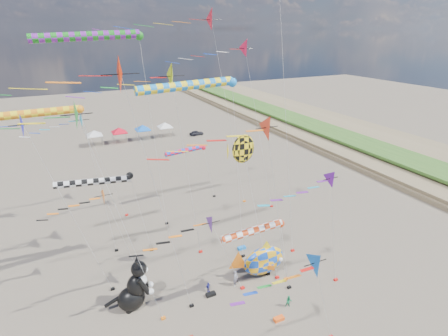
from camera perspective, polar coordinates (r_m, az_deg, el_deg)
delta_kite_0 at (r=32.57m, az=-20.98°, el=-4.91°), size 7.79×1.73×10.09m
delta_kite_1 at (r=42.75m, az=-22.90°, el=6.86°), size 9.32×1.84×14.20m
delta_kite_2 at (r=31.30m, az=-10.34°, el=14.18°), size 10.91×2.67×20.30m
delta_kite_3 at (r=24.45m, az=13.82°, el=-13.78°), size 8.00×1.92×10.01m
delta_kite_4 at (r=28.97m, az=14.42°, el=-2.28°), size 8.95×1.62×12.46m
delta_kite_5 at (r=23.11m, az=-24.59°, el=6.59°), size 12.26×2.15×18.83m
delta_kite_6 at (r=29.05m, az=-32.40°, el=4.91°), size 12.39×2.05×17.32m
delta_kite_7 at (r=26.36m, az=3.42°, el=5.98°), size 12.45×2.17×16.96m
delta_kite_8 at (r=23.24m, az=-17.17°, el=13.97°), size 13.96×2.60×21.50m
delta_kite_9 at (r=40.69m, az=3.86°, el=18.54°), size 11.93×2.24×21.87m
delta_kite_11 at (r=41.62m, az=-3.15°, el=22.83°), size 16.35×2.74×25.13m
delta_kite_12 at (r=29.04m, az=-2.70°, el=-9.77°), size 8.80×1.81×8.78m
windsock_0 at (r=34.85m, az=-28.27°, el=7.79°), size 9.59×0.75×16.25m
windsock_1 at (r=35.33m, az=-19.97°, el=-2.09°), size 8.54×0.71×9.59m
windsock_2 at (r=37.48m, az=-20.78°, el=19.39°), size 11.59×0.91×22.50m
windsock_3 at (r=46.62m, az=-6.05°, el=2.84°), size 7.11×0.65×8.04m
windsock_4 at (r=29.12m, az=5.27°, el=-10.13°), size 7.17×0.69×7.75m
windsock_5 at (r=29.32m, az=-5.40°, el=13.15°), size 10.07×0.80×18.82m
angelfish_kite at (r=30.76m, az=2.85°, el=2.90°), size 3.74×3.02×14.18m
cat_inflatable at (r=32.41m, az=-14.67°, el=-17.77°), size 3.91×2.52×4.87m
fish_inflatable at (r=35.30m, az=6.44°, el=-14.79°), size 5.91×3.01×3.98m
person_adult at (r=34.54m, az=1.90°, el=-17.54°), size 0.71×0.66×1.63m
child_green at (r=33.09m, az=10.54°, el=-20.62°), size 0.69×0.62×1.15m
child_blue at (r=34.09m, az=-2.60°, el=-18.84°), size 0.65×0.45×1.03m
kite_bag_0 at (r=32.12m, az=8.94°, el=-23.14°), size 0.90×0.44×0.30m
kite_bag_2 at (r=33.91m, az=-2.18°, el=-19.91°), size 0.90×0.44×0.30m
kite_bag_3 at (r=39.65m, az=2.91°, el=-12.90°), size 0.90×0.44×0.30m
tent_row at (r=77.76m, az=-14.97°, el=6.50°), size 19.20×4.20×3.80m
parked_car at (r=80.32m, az=-4.52°, el=5.72°), size 3.32×1.56×1.10m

